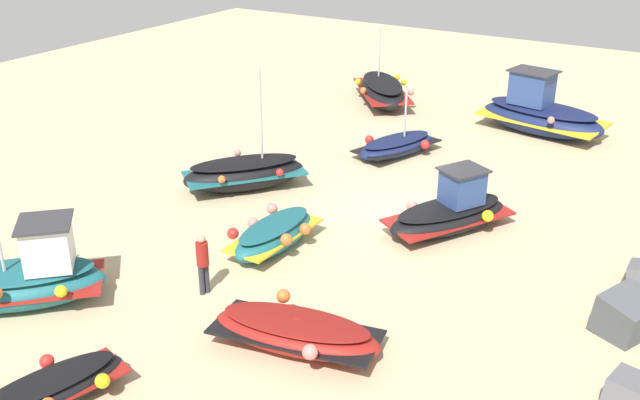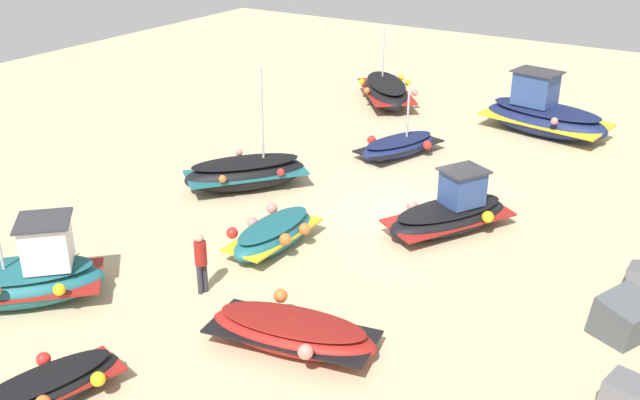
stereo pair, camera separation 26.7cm
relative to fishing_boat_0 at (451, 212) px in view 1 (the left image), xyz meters
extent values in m
plane|color=#C6B289|center=(-0.25, -1.93, -0.61)|extent=(57.89, 57.89, 0.00)
ellipsoid|color=black|center=(0.06, -0.03, -0.19)|extent=(4.47, 3.42, 0.90)
cube|color=maroon|center=(0.06, -0.03, -0.15)|extent=(4.33, 3.36, 0.14)
ellipsoid|color=black|center=(0.06, -0.03, 0.15)|extent=(3.92, 2.98, 0.20)
cube|color=#2D4784|center=(-0.32, 0.18, 0.75)|extent=(1.45, 1.39, 1.07)
cube|color=#333338|center=(-0.32, 0.18, 1.31)|extent=(1.69, 1.62, 0.06)
sphere|color=#EA7F75|center=(0.27, -1.18, 0.02)|extent=(0.36, 0.36, 0.36)
sphere|color=yellow|center=(-0.15, 1.11, 0.07)|extent=(0.36, 0.36, 0.36)
ellipsoid|color=#1E6670|center=(9.73, -7.62, -0.10)|extent=(4.14, 4.19, 1.04)
cube|color=maroon|center=(9.73, -7.62, -0.05)|extent=(4.07, 4.12, 0.10)
ellipsoid|color=#1A565F|center=(9.73, -7.62, 0.33)|extent=(3.64, 3.69, 0.18)
cube|color=white|center=(9.18, -7.05, 1.01)|extent=(1.61, 1.61, 1.19)
cube|color=#333338|center=(9.18, -7.05, 1.63)|extent=(1.87, 1.87, 0.06)
sphere|color=orange|center=(8.77, -8.04, 0.25)|extent=(0.30, 0.30, 0.30)
sphere|color=yellow|center=(9.68, -6.15, 0.21)|extent=(0.30, 0.30, 0.30)
ellipsoid|color=black|center=(0.74, -7.35, -0.08)|extent=(4.43, 4.06, 1.13)
cube|color=#1E6670|center=(0.74, -7.35, -0.02)|extent=(4.31, 3.97, 0.15)
ellipsoid|color=black|center=(0.74, -7.35, 0.37)|extent=(3.88, 3.55, 0.23)
cylinder|color=#B7B7BC|center=(0.24, -6.94, 2.04)|extent=(0.08, 0.08, 3.18)
sphere|color=red|center=(0.57, -5.97, 0.24)|extent=(0.26, 0.26, 0.26)
sphere|color=#EA7F75|center=(0.14, -8.09, 0.39)|extent=(0.26, 0.26, 0.26)
sphere|color=orange|center=(2.13, -7.23, 0.25)|extent=(0.26, 0.26, 0.26)
ellipsoid|color=black|center=(11.99, -3.89, -0.28)|extent=(3.49, 2.02, 0.70)
cube|color=maroon|center=(11.99, -3.89, -0.24)|extent=(3.37, 2.01, 0.09)
ellipsoid|color=black|center=(11.99, -3.89, 0.00)|extent=(3.07, 1.76, 0.14)
sphere|color=red|center=(11.52, -4.47, -0.04)|extent=(0.31, 0.31, 0.31)
sphere|color=yellow|center=(11.35, -2.99, -0.06)|extent=(0.31, 0.31, 0.31)
ellipsoid|color=maroon|center=(7.62, -0.68, -0.23)|extent=(2.43, 4.31, 0.86)
cube|color=black|center=(7.62, -0.68, -0.19)|extent=(2.41, 4.15, 0.18)
ellipsoid|color=maroon|center=(7.62, -0.68, 0.08)|extent=(2.10, 3.78, 0.22)
sphere|color=#EA7F75|center=(8.41, 0.21, 0.06)|extent=(0.35, 0.35, 0.35)
sphere|color=orange|center=(6.83, -1.56, 0.07)|extent=(0.35, 0.35, 0.35)
ellipsoid|color=navy|center=(-5.11, -4.34, -0.27)|extent=(3.99, 2.61, 0.72)
cube|color=black|center=(-5.11, -4.34, -0.24)|extent=(3.86, 2.60, 0.11)
ellipsoid|color=#151E45|center=(-5.11, -4.34, 0.01)|extent=(3.50, 2.28, 0.16)
cylinder|color=#B7B7BC|center=(-5.50, -4.21, 1.10)|extent=(0.08, 0.08, 2.08)
sphere|color=red|center=(-5.44, -3.29, -0.10)|extent=(0.35, 0.35, 0.35)
sphere|color=red|center=(-4.78, -5.38, -0.09)|extent=(0.35, 0.35, 0.35)
ellipsoid|color=navy|center=(-10.67, -0.29, -0.02)|extent=(3.12, 5.69, 1.27)
cube|color=gold|center=(-10.67, -0.29, 0.04)|extent=(3.11, 5.48, 0.20)
ellipsoid|color=#151E45|center=(-10.67, -0.29, 0.47)|extent=(2.70, 5.00, 0.28)
cube|color=#2D4784|center=(-10.77, -0.88, 1.26)|extent=(1.48, 1.79, 1.38)
cube|color=#333338|center=(-10.77, -0.88, 1.98)|extent=(1.72, 2.08, 0.06)
sphere|color=#EA7F75|center=(-9.33, 0.43, 0.46)|extent=(0.29, 0.29, 0.29)
sphere|color=#EA7F75|center=(-12.01, -1.01, 0.46)|extent=(0.29, 0.29, 0.29)
ellipsoid|color=black|center=(-11.12, -8.08, -0.06)|extent=(5.08, 4.63, 1.11)
cube|color=maroon|center=(-11.12, -8.08, -0.01)|extent=(4.96, 4.55, 0.11)
ellipsoid|color=black|center=(-11.12, -8.08, 0.40)|extent=(4.46, 4.07, 0.20)
cylinder|color=#B7B7BC|center=(-11.82, -8.65, 1.65)|extent=(0.08, 0.08, 2.34)
sphere|color=yellow|center=(-12.88, -8.15, 0.26)|extent=(0.30, 0.30, 0.30)
sphere|color=yellow|center=(-11.00, -9.34, 0.30)|extent=(0.30, 0.30, 0.30)
sphere|color=yellow|center=(-11.79, -7.26, 0.37)|extent=(0.30, 0.30, 0.30)
sphere|color=orange|center=(-9.91, -8.45, 0.24)|extent=(0.30, 0.30, 0.30)
sphere|color=#EA7F75|center=(-10.70, -6.37, 0.27)|extent=(0.30, 0.30, 0.30)
ellipsoid|color=#1E6670|center=(3.87, -3.91, -0.20)|extent=(3.42, 1.34, 0.83)
cube|color=gold|center=(3.87, -3.91, -0.15)|extent=(3.28, 1.38, 0.07)
ellipsoid|color=#1A565F|center=(3.87, -3.91, 0.15)|extent=(3.01, 1.17, 0.14)
sphere|color=red|center=(4.80, -4.70, 0.07)|extent=(0.34, 0.34, 0.34)
sphere|color=orange|center=(4.36, -3.15, 0.10)|extent=(0.34, 0.34, 0.34)
sphere|color=#EA7F75|center=(3.85, -4.68, 0.01)|extent=(0.34, 0.34, 0.34)
sphere|color=orange|center=(3.41, -3.13, 0.04)|extent=(0.34, 0.34, 0.34)
sphere|color=#EA7F75|center=(2.90, -4.66, 0.12)|extent=(0.34, 0.34, 0.34)
cylinder|color=#2D2D38|center=(6.96, -4.06, -0.19)|extent=(0.14, 0.14, 0.84)
cylinder|color=#2D2D38|center=(6.81, -4.01, -0.19)|extent=(0.14, 0.14, 0.84)
cylinder|color=maroon|center=(6.89, -4.03, 0.56)|extent=(0.32, 0.32, 0.65)
sphere|color=tan|center=(6.89, -4.03, 0.99)|extent=(0.22, 0.22, 0.22)
cube|color=#4C5156|center=(3.08, 5.71, -0.09)|extent=(1.69, 1.61, 1.28)
cube|color=slate|center=(5.65, 6.40, -0.31)|extent=(1.26, 1.21, 0.79)
camera|label=1|loc=(19.30, 7.17, 9.45)|focal=40.82mm
camera|label=2|loc=(19.16, 7.40, 9.45)|focal=40.82mm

